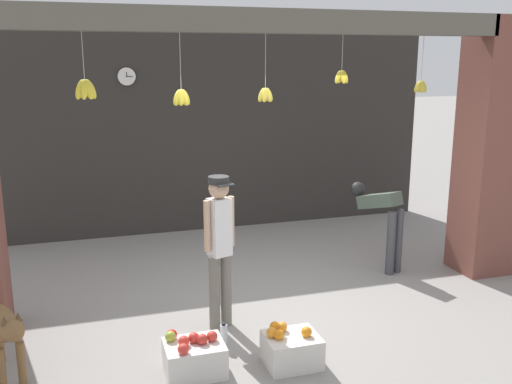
{
  "coord_description": "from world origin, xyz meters",
  "views": [
    {
      "loc": [
        -1.83,
        -5.53,
        2.68
      ],
      "look_at": [
        0.0,
        0.46,
        1.2
      ],
      "focal_mm": 40.0,
      "sensor_mm": 36.0,
      "label": 1
    }
  ],
  "objects_px": {
    "fruit_crate_oranges": "(291,349)",
    "water_bottle": "(224,336)",
    "wall_clock": "(127,76)",
    "fruit_crate_apples": "(194,357)",
    "worker_stooping": "(382,215)",
    "shopkeeper": "(220,241)"
  },
  "relations": [
    {
      "from": "fruit_crate_oranges",
      "to": "wall_clock",
      "type": "height_order",
      "value": "wall_clock"
    },
    {
      "from": "fruit_crate_apples",
      "to": "fruit_crate_oranges",
      "type": "bearing_deg",
      "value": -6.98
    },
    {
      "from": "worker_stooping",
      "to": "water_bottle",
      "type": "relative_size",
      "value": 4.32
    },
    {
      "from": "worker_stooping",
      "to": "fruit_crate_apples",
      "type": "relative_size",
      "value": 2.1
    },
    {
      "from": "fruit_crate_oranges",
      "to": "fruit_crate_apples",
      "type": "xyz_separation_m",
      "value": [
        -0.86,
        0.11,
        0.01
      ]
    },
    {
      "from": "fruit_crate_apples",
      "to": "wall_clock",
      "type": "height_order",
      "value": "wall_clock"
    },
    {
      "from": "shopkeeper",
      "to": "fruit_crate_oranges",
      "type": "xyz_separation_m",
      "value": [
        0.43,
        -0.9,
        -0.76
      ]
    },
    {
      "from": "wall_clock",
      "to": "water_bottle",
      "type": "bearing_deg",
      "value": -82.77
    },
    {
      "from": "shopkeeper",
      "to": "wall_clock",
      "type": "bearing_deg",
      "value": -100.03
    },
    {
      "from": "worker_stooping",
      "to": "water_bottle",
      "type": "distance_m",
      "value": 2.91
    },
    {
      "from": "fruit_crate_apples",
      "to": "wall_clock",
      "type": "relative_size",
      "value": 1.88
    },
    {
      "from": "water_bottle",
      "to": "wall_clock",
      "type": "relative_size",
      "value": 0.91
    },
    {
      "from": "wall_clock",
      "to": "fruit_crate_oranges",
      "type": "bearing_deg",
      "value": -77.08
    },
    {
      "from": "water_bottle",
      "to": "wall_clock",
      "type": "xyz_separation_m",
      "value": [
        -0.48,
        3.81,
        2.3
      ]
    },
    {
      "from": "water_bottle",
      "to": "wall_clock",
      "type": "height_order",
      "value": "wall_clock"
    },
    {
      "from": "fruit_crate_oranges",
      "to": "wall_clock",
      "type": "xyz_separation_m",
      "value": [
        -0.98,
        4.29,
        2.26
      ]
    },
    {
      "from": "fruit_crate_apples",
      "to": "wall_clock",
      "type": "distance_m",
      "value": 4.75
    },
    {
      "from": "water_bottle",
      "to": "fruit_crate_apples",
      "type": "bearing_deg",
      "value": -133.64
    },
    {
      "from": "fruit_crate_oranges",
      "to": "water_bottle",
      "type": "relative_size",
      "value": 1.92
    },
    {
      "from": "fruit_crate_apples",
      "to": "wall_clock",
      "type": "bearing_deg",
      "value": 91.71
    },
    {
      "from": "shopkeeper",
      "to": "water_bottle",
      "type": "distance_m",
      "value": 0.91
    },
    {
      "from": "fruit_crate_apples",
      "to": "wall_clock",
      "type": "xyz_separation_m",
      "value": [
        -0.13,
        4.18,
        2.26
      ]
    }
  ]
}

